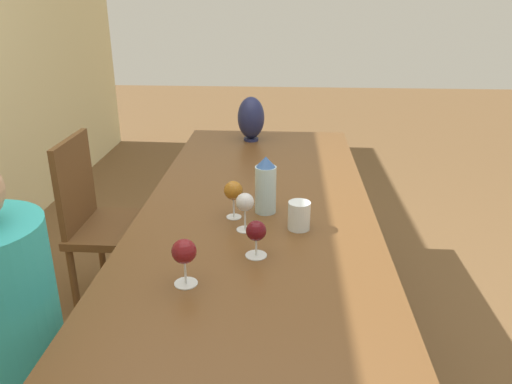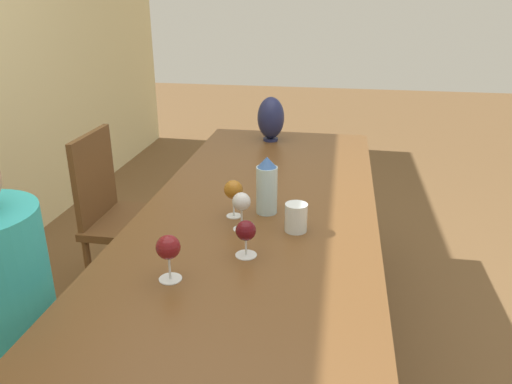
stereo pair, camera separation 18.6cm
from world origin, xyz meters
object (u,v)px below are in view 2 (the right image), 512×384
(wine_glass_2, at_px, (233,190))
(wine_glass_1, at_px, (246,232))
(water_tumbler, at_px, (296,217))
(vase, at_px, (271,118))
(wine_glass_0, at_px, (168,248))
(person_near, at_px, (0,316))
(water_bottle, at_px, (267,186))
(wine_glass_3, at_px, (241,203))
(chair_far, at_px, (122,212))

(wine_glass_2, bearing_deg, wine_glass_1, -160.52)
(water_tumbler, relative_size, vase, 0.41)
(wine_glass_1, relative_size, wine_glass_2, 0.85)
(water_tumbler, distance_m, vase, 1.16)
(wine_glass_0, height_order, person_near, person_near)
(water_bottle, relative_size, wine_glass_3, 1.59)
(wine_glass_1, xyz_separation_m, wine_glass_2, (0.29, 0.10, 0.02))
(water_tumbler, relative_size, wine_glass_2, 0.70)
(vase, relative_size, wine_glass_2, 1.72)
(wine_glass_2, height_order, wine_glass_3, wine_glass_2)
(wine_glass_3, bearing_deg, vase, 3.03)
(wine_glass_0, bearing_deg, water_bottle, -21.67)
(wine_glass_2, relative_size, chair_far, 0.16)
(chair_far, bearing_deg, water_tumbler, -122.70)
(person_near, bearing_deg, water_bottle, -51.46)
(water_bottle, distance_m, wine_glass_2, 0.13)
(wine_glass_3, distance_m, chair_far, 1.08)
(wine_glass_3, relative_size, person_near, 0.12)
(vase, bearing_deg, chair_far, 125.59)
(vase, relative_size, wine_glass_1, 2.03)
(water_bottle, xyz_separation_m, person_near, (-0.60, 0.75, -0.25))
(vase, xyz_separation_m, wine_glass_3, (-1.15, -0.06, -0.03))
(water_bottle, bearing_deg, wine_glass_3, 158.18)
(chair_far, distance_m, person_near, 1.09)
(water_tumbler, xyz_separation_m, chair_far, (0.62, 0.97, -0.33))
(wine_glass_0, relative_size, wine_glass_3, 1.02)
(vase, relative_size, chair_far, 0.28)
(water_bottle, distance_m, wine_glass_0, 0.57)
(water_tumbler, relative_size, chair_far, 0.11)
(water_bottle, height_order, wine_glass_3, water_bottle)
(vase, bearing_deg, person_near, 158.49)
(water_bottle, xyz_separation_m, water_tumbler, (-0.14, -0.13, -0.06))
(water_tumbler, bearing_deg, chair_far, 57.30)
(wine_glass_1, height_order, chair_far, chair_far)
(water_tumbler, bearing_deg, wine_glass_1, 145.89)
(person_near, bearing_deg, wine_glass_0, -82.45)
(wine_glass_2, xyz_separation_m, wine_glass_3, (-0.11, -0.05, -0.00))
(water_tumbler, relative_size, wine_glass_0, 0.71)
(wine_glass_0, bearing_deg, wine_glass_1, -47.39)
(water_bottle, bearing_deg, chair_far, 60.23)
(wine_glass_0, bearing_deg, water_tumbler, -40.93)
(wine_glass_2, bearing_deg, person_near, 130.40)
(wine_glass_2, relative_size, person_near, 0.13)
(person_near, bearing_deg, chair_far, 4.56)
(water_tumbler, bearing_deg, vase, 12.63)
(water_tumbler, xyz_separation_m, wine_glass_0, (-0.39, 0.34, 0.05))
(chair_far, bearing_deg, wine_glass_2, -126.73)
(wine_glass_1, height_order, wine_glass_2, wine_glass_2)
(water_bottle, relative_size, vase, 0.90)
(vase, height_order, wine_glass_0, vase)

